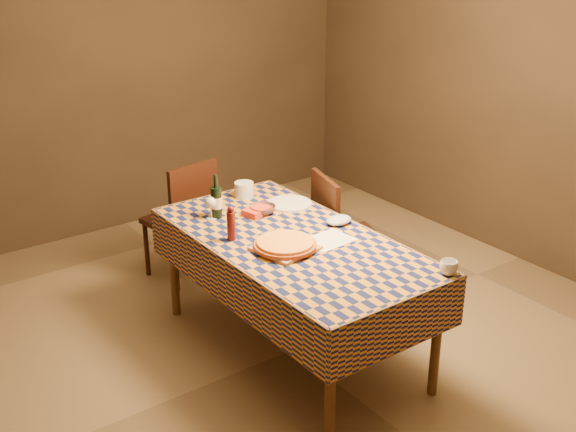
# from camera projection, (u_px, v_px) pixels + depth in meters

# --- Properties ---
(room) EXTENTS (5.00, 5.10, 2.70)m
(room) POSITION_uv_depth(u_px,v_px,m) (293.00, 145.00, 4.03)
(room) COLOR brown
(room) RESTS_ON ground
(dining_table) EXTENTS (0.94, 1.84, 0.77)m
(dining_table) POSITION_uv_depth(u_px,v_px,m) (293.00, 251.00, 4.29)
(dining_table) COLOR brown
(dining_table) RESTS_ON ground
(cutting_board) EXTENTS (0.36, 0.36, 0.02)m
(cutting_board) POSITION_uv_depth(u_px,v_px,m) (285.00, 248.00, 4.12)
(cutting_board) COLOR #B57955
(cutting_board) RESTS_ON dining_table
(pizza) EXTENTS (0.45, 0.45, 0.04)m
(pizza) POSITION_uv_depth(u_px,v_px,m) (285.00, 244.00, 4.11)
(pizza) COLOR #994219
(pizza) RESTS_ON cutting_board
(pepper_mill) EXTENTS (0.06, 0.06, 0.21)m
(pepper_mill) POSITION_uv_depth(u_px,v_px,m) (231.00, 224.00, 4.21)
(pepper_mill) COLOR #511313
(pepper_mill) RESTS_ON dining_table
(bowl) EXTENTS (0.21, 0.21, 0.05)m
(bowl) POSITION_uv_depth(u_px,v_px,m) (263.00, 209.00, 4.61)
(bowl) COLOR #604551
(bowl) RESTS_ON dining_table
(wine_glass) EXTENTS (0.07, 0.07, 0.15)m
(wine_glass) POSITION_uv_depth(u_px,v_px,m) (211.00, 203.00, 4.50)
(wine_glass) COLOR silver
(wine_glass) RESTS_ON dining_table
(wine_bottle) EXTENTS (0.09, 0.09, 0.28)m
(wine_bottle) POSITION_uv_depth(u_px,v_px,m) (216.00, 202.00, 4.52)
(wine_bottle) COLOR black
(wine_bottle) RESTS_ON dining_table
(deli_tub) EXTENTS (0.14, 0.14, 0.11)m
(deli_tub) POSITION_uv_depth(u_px,v_px,m) (244.00, 190.00, 4.86)
(deli_tub) COLOR silver
(deli_tub) RESTS_ON dining_table
(takeout_container) EXTENTS (0.20, 0.16, 0.04)m
(takeout_container) POSITION_uv_depth(u_px,v_px,m) (257.00, 211.00, 4.60)
(takeout_container) COLOR red
(takeout_container) RESTS_ON dining_table
(white_plate) EXTENTS (0.33, 0.33, 0.02)m
(white_plate) POSITION_uv_depth(u_px,v_px,m) (290.00, 204.00, 4.75)
(white_plate) COLOR silver
(white_plate) RESTS_ON dining_table
(tumbler) EXTENTS (0.11, 0.11, 0.08)m
(tumbler) POSITION_uv_depth(u_px,v_px,m) (449.00, 268.00, 3.83)
(tumbler) COLOR silver
(tumbler) RESTS_ON dining_table
(flour_patch) EXTENTS (0.30, 0.24, 0.00)m
(flour_patch) POSITION_uv_depth(u_px,v_px,m) (328.00, 240.00, 4.24)
(flour_patch) COLOR silver
(flour_patch) RESTS_ON dining_table
(flour_bag) EXTENTS (0.20, 0.17, 0.05)m
(flour_bag) POSITION_uv_depth(u_px,v_px,m) (339.00, 220.00, 4.46)
(flour_bag) COLOR #ACB5DC
(flour_bag) RESTS_ON dining_table
(chair_far) EXTENTS (0.48, 0.49, 0.93)m
(chair_far) POSITION_uv_depth(u_px,v_px,m) (185.00, 214.00, 5.25)
(chair_far) COLOR black
(chair_far) RESTS_ON ground
(chair_right) EXTENTS (0.53, 0.52, 0.93)m
(chair_right) POSITION_uv_depth(u_px,v_px,m) (340.00, 231.00, 4.97)
(chair_right) COLOR black
(chair_right) RESTS_ON ground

